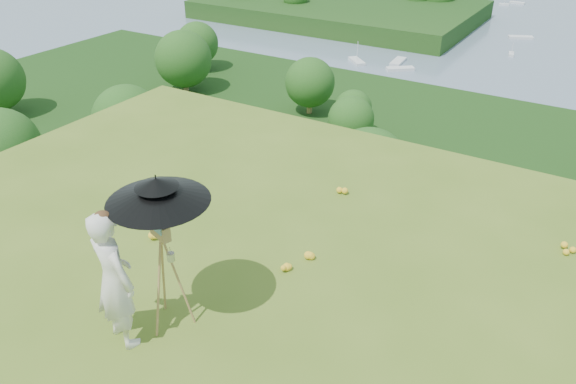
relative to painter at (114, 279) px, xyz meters
The scene contains 12 objects.
ground 1.31m from the painter, 27.35° to the left, with size 14.00×14.00×0.00m, color #537220.
forest_slope 46.38m from the painter, 88.66° to the left, with size 140.00×56.00×22.00m, color black.
shoreline_tier 83.99m from the painter, 89.37° to the left, with size 170.00×28.00×8.00m, color gray.
peninsula 174.80m from the painter, 115.51° to the left, with size 90.00×60.00×12.00m, color black, non-canonical shape.
slope_trees 38.85m from the painter, 88.66° to the left, with size 110.00×50.00×6.00m, color #1A5218, non-canonical shape.
harbor_town 81.34m from the painter, 89.37° to the left, with size 110.00×22.00×5.00m, color silver, non-canonical shape.
moored_boats 165.50m from the painter, 94.14° to the left, with size 140.00×140.00×0.70m, color silver, non-canonical shape.
wildflowers 1.38m from the painter, 39.33° to the left, with size 10.00×10.50×0.12m, color yellow, non-canonical shape.
painter is the anchor object (origin of this frame).
field_easel 0.62m from the painter, 59.11° to the left, with size 0.63×0.63×1.65m, color #A77C46, non-canonical shape.
sun_umbrella 1.05m from the painter, 59.63° to the left, with size 1.20×1.20×0.79m, color black, non-canonical shape.
painter_cap 0.87m from the painter, ahead, with size 0.21×0.25×0.10m, color #E4807D, non-canonical shape.
Camera 1 is at (3.62, -3.80, 5.08)m, focal length 35.00 mm.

